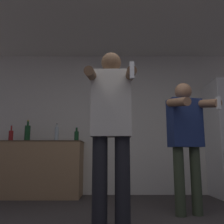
{
  "coord_description": "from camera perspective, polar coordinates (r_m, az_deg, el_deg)",
  "views": [
    {
      "loc": [
        -0.14,
        -1.58,
        0.66
      ],
      "look_at": [
        -0.15,
        0.73,
        1.07
      ],
      "focal_mm": 40.0,
      "sensor_mm": 36.0,
      "label": 1
    }
  ],
  "objects": [
    {
      "name": "bottle_short_whiskey",
      "position": [
        4.54,
        -21.91,
        -4.99
      ],
      "size": [
        0.07,
        0.07,
        0.28
      ],
      "color": "maroon",
      "rests_on": "counter"
    },
    {
      "name": "bottle_amber_bourbon",
      "position": [
        4.44,
        -18.58,
        -4.52
      ],
      "size": [
        0.09,
        0.09,
        0.36
      ],
      "color": "#194723",
      "rests_on": "counter"
    },
    {
      "name": "person_man_side",
      "position": [
        3.09,
        16.77,
        -4.62
      ],
      "size": [
        0.54,
        0.6,
        1.55
      ],
      "color": "#38422D",
      "rests_on": "ground_plane"
    },
    {
      "name": "ceiling_slab",
      "position": [
        3.6,
        2.53,
        22.0
      ],
      "size": [
        7.0,
        3.45,
        0.05
      ],
      "color": "silver",
      "rests_on": "wall_back"
    },
    {
      "name": "person_woman_foreground",
      "position": [
        2.32,
        0.0,
        -3.2
      ],
      "size": [
        0.44,
        0.5,
        1.66
      ],
      "color": "black",
      "rests_on": "ground_plane"
    },
    {
      "name": "bottle_red_label",
      "position": [
        4.25,
        -7.92,
        -5.31
      ],
      "size": [
        0.08,
        0.08,
        0.25
      ],
      "color": "#194723",
      "rests_on": "counter"
    },
    {
      "name": "bottle_dark_rum",
      "position": [
        4.31,
        -12.35,
        -4.88
      ],
      "size": [
        0.06,
        0.06,
        0.3
      ],
      "color": "silver",
      "rests_on": "counter"
    },
    {
      "name": "counter",
      "position": [
        4.44,
        -17.58,
        -12.28
      ],
      "size": [
        1.66,
        0.59,
        0.91
      ],
      "color": "#997551",
      "rests_on": "ground_plane"
    },
    {
      "name": "wall_back",
      "position": [
        4.59,
        1.91,
        -2.4
      ],
      "size": [
        7.0,
        0.06,
        2.55
      ],
      "color": "silver",
      "rests_on": "ground_plane"
    }
  ]
}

